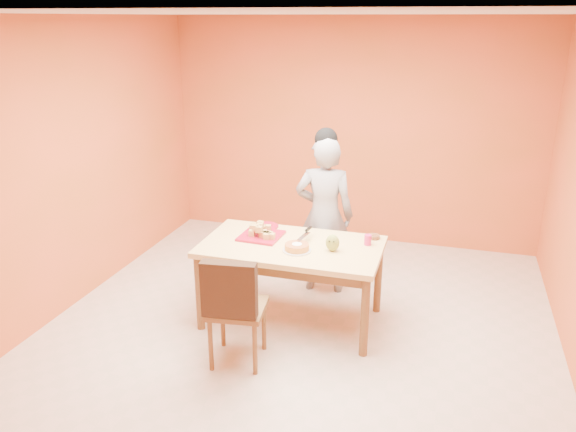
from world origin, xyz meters
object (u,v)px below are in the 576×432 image
(dining_table, at_px, (291,254))
(person, at_px, (324,216))
(checker_tin, at_px, (374,237))
(dining_chair, at_px, (236,306))
(magenta_glass, at_px, (368,240))
(red_dinner_plate, at_px, (266,226))
(egg_ornament, at_px, (333,243))
(sponge_cake, at_px, (297,247))
(pastry_platter, at_px, (261,236))

(dining_table, distance_m, person, 0.74)
(dining_table, relative_size, checker_tin, 14.30)
(dining_chair, xyz_separation_m, magenta_glass, (0.89, 0.95, 0.30))
(red_dinner_plate, distance_m, egg_ornament, 0.84)
(person, xyz_separation_m, checker_tin, (0.55, -0.36, -0.03))
(dining_chair, bearing_deg, magenta_glass, 39.27)
(red_dinner_plate, distance_m, sponge_cake, 0.66)
(sponge_cake, distance_m, checker_tin, 0.76)
(pastry_platter, xyz_separation_m, magenta_glass, (0.97, 0.09, 0.04))
(sponge_cake, xyz_separation_m, egg_ornament, (0.29, 0.09, 0.04))
(dining_chair, distance_m, magenta_glass, 1.33)
(dining_table, relative_size, dining_chair, 1.65)
(dining_table, height_order, sponge_cake, sponge_cake)
(sponge_cake, bearing_deg, pastry_platter, 151.68)
(red_dinner_plate, bearing_deg, sponge_cake, -46.99)
(magenta_glass, bearing_deg, dining_table, -164.31)
(red_dinner_plate, distance_m, magenta_glass, 1.03)
(dining_chair, relative_size, person, 0.60)
(person, height_order, magenta_glass, person)
(dining_table, distance_m, sponge_cake, 0.20)
(red_dinner_plate, bearing_deg, magenta_glass, -9.35)
(red_dinner_plate, bearing_deg, dining_chair, -83.59)
(dining_table, xyz_separation_m, sponge_cake, (0.09, -0.13, 0.13))
(person, relative_size, sponge_cake, 7.59)
(dining_chair, distance_m, sponge_cake, 0.77)
(red_dinner_plate, bearing_deg, dining_table, -44.23)
(egg_ornament, relative_size, magenta_glass, 1.61)
(egg_ornament, xyz_separation_m, checker_tin, (0.30, 0.39, -0.06))
(pastry_platter, relative_size, egg_ornament, 2.42)
(checker_tin, bearing_deg, pastry_platter, -165.43)
(dining_table, relative_size, sponge_cake, 7.56)
(person, height_order, egg_ornament, person)
(pastry_platter, relative_size, red_dinner_plate, 1.52)
(pastry_platter, bearing_deg, magenta_glass, 5.47)
(dining_chair, bearing_deg, dining_table, 65.33)
(egg_ornament, bearing_deg, pastry_platter, 151.58)
(red_dinner_plate, xyz_separation_m, checker_tin, (1.04, 0.00, 0.01))
(red_dinner_plate, relative_size, magenta_glass, 2.57)
(sponge_cake, bearing_deg, egg_ornament, 16.35)
(dining_chair, height_order, magenta_glass, dining_chair)
(sponge_cake, xyz_separation_m, checker_tin, (0.59, 0.48, -0.02))
(dining_chair, height_order, sponge_cake, dining_chair)
(magenta_glass, distance_m, checker_tin, 0.17)
(person, bearing_deg, pastry_platter, 47.61)
(pastry_platter, bearing_deg, sponge_cake, -28.32)
(dining_chair, distance_m, red_dinner_plate, 1.15)
(egg_ornament, distance_m, checker_tin, 0.50)
(person, xyz_separation_m, magenta_glass, (0.52, -0.53, 0.00))
(dining_table, bearing_deg, egg_ornament, -6.31)
(dining_table, height_order, magenta_glass, magenta_glass)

